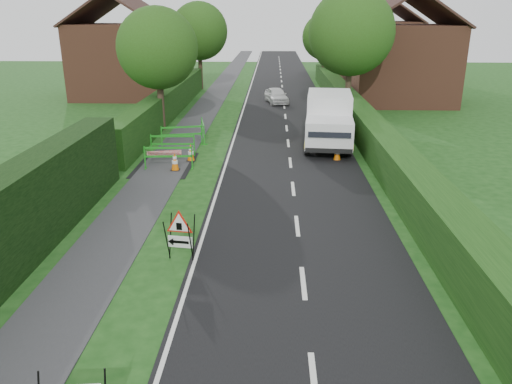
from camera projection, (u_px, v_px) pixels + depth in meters
name	position (u px, v px, depth m)	size (l,w,h in m)	color
ground	(197.00, 304.00, 11.47)	(120.00, 120.00, 0.00)	#163F12
road_surface	(282.00, 88.00, 44.29)	(6.00, 90.00, 0.02)	black
footpath	(221.00, 88.00, 44.47)	(2.00, 90.00, 0.02)	#2D2D30
hedge_west_far	(170.00, 116.00, 32.31)	(1.00, 24.00, 1.80)	#14380F
hedge_east	(364.00, 139.00, 26.30)	(1.20, 50.00, 1.50)	#14380F
house_west	(124.00, 59.00, 39.01)	(7.50, 7.40, 7.88)	brown
house_east_a	(401.00, 62.00, 36.46)	(7.50, 7.40, 7.88)	brown
house_east_b	(377.00, 49.00, 49.59)	(7.50, 7.40, 7.88)	brown
tree_nw	(158.00, 48.00, 27.02)	(4.40, 4.40, 6.70)	#2D2116
tree_ne	(351.00, 32.00, 30.19)	(5.20, 5.20, 7.79)	#2D2116
tree_fw	(199.00, 31.00, 41.95)	(4.80, 4.80, 7.24)	#2D2116
tree_fe	(325.00, 37.00, 45.56)	(4.20, 4.20, 6.33)	#2D2116
triangle_sign	(178.00, 232.00, 13.21)	(0.93, 0.93, 1.21)	black
works_van	(329.00, 119.00, 24.68)	(2.66, 5.70, 2.52)	silver
traffic_cone_0	(337.00, 152.00, 22.47)	(0.38, 0.38, 0.79)	black
traffic_cone_1	(345.00, 141.00, 24.35)	(0.38, 0.38, 0.79)	black
traffic_cone_2	(337.00, 136.00, 25.42)	(0.38, 0.38, 0.79)	black
traffic_cone_3	(175.00, 162.00, 21.01)	(0.38, 0.38, 0.79)	black
traffic_cone_4	(191.00, 152.00, 22.38)	(0.38, 0.38, 0.79)	black
ped_barrier_0	(168.00, 154.00, 21.17)	(2.08, 0.48, 1.00)	#178218
ped_barrier_1	(173.00, 142.00, 23.15)	(2.07, 0.41, 1.00)	#178218
ped_barrier_2	(182.00, 133.00, 24.98)	(2.08, 0.82, 1.00)	#178218
ped_barrier_3	(203.00, 128.00, 26.00)	(0.74, 2.09, 1.00)	#178218
redwhite_plank	(165.00, 163.00, 22.15)	(1.50, 0.04, 0.25)	red
hatchback_car	(276.00, 95.00, 36.72)	(1.33, 3.29, 1.12)	silver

